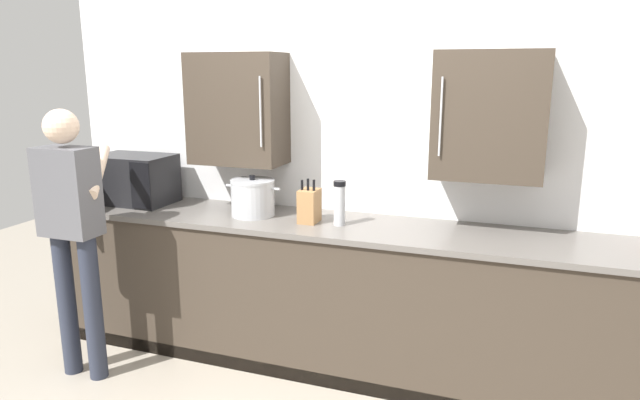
% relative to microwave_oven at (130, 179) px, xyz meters
% --- Properties ---
extents(back_wall_tiled, '(4.32, 0.44, 2.88)m').
position_rel_microwave_oven_xyz_m(back_wall_tiled, '(1.61, 0.29, 0.35)').
color(back_wall_tiled, white).
rests_on(back_wall_tiled, ground_plane).
extents(counter_unit, '(4.02, 0.64, 0.95)m').
position_rel_microwave_oven_xyz_m(counter_unit, '(1.61, -0.03, -0.65)').
color(counter_unit, '#3D3328').
rests_on(counter_unit, ground_plane).
extents(microwave_oven, '(0.55, 0.74, 0.34)m').
position_rel_microwave_oven_xyz_m(microwave_oven, '(0.00, 0.00, 0.00)').
color(microwave_oven, black).
rests_on(microwave_oven, counter_unit).
extents(stock_pot, '(0.38, 0.28, 0.27)m').
position_rel_microwave_oven_xyz_m(stock_pot, '(0.98, -0.04, -0.05)').
color(stock_pot, '#B7BABF').
rests_on(stock_pot, counter_unit).
extents(knife_block, '(0.11, 0.15, 0.28)m').
position_rel_microwave_oven_xyz_m(knife_block, '(1.38, -0.07, -0.06)').
color(knife_block, '#A37547').
rests_on(knife_block, counter_unit).
extents(thermos_flask, '(0.07, 0.07, 0.27)m').
position_rel_microwave_oven_xyz_m(thermos_flask, '(1.58, -0.07, -0.03)').
color(thermos_flask, '#B7BABF').
rests_on(thermos_flask, counter_unit).
extents(person_figure, '(0.44, 0.51, 1.66)m').
position_rel_microwave_oven_xyz_m(person_figure, '(0.10, -0.68, -0.13)').
color(person_figure, '#282D3D').
rests_on(person_figure, ground_plane).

